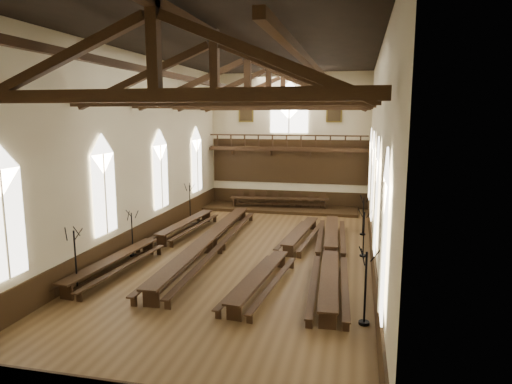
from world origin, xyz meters
TOP-DOWN VIEW (x-y plane):
  - ground at (0.00, 0.00)m, footprint 26.00×26.00m
  - room_walls at (0.00, 0.00)m, footprint 26.00×26.00m
  - wainscot_band at (0.00, 0.00)m, footprint 12.00×26.00m
  - side_windows at (-0.00, -0.00)m, footprint 11.85×19.80m
  - end_window at (0.00, 12.90)m, footprint 2.80×0.12m
  - minstrels_gallery at (0.00, 12.66)m, footprint 11.80×1.24m
  - portraits at (0.00, 12.90)m, footprint 7.75×0.09m
  - roof_trusses at (0.00, -0.00)m, footprint 11.70×25.70m
  - refectory_row_a at (-4.92, -0.08)m, footprint 1.92×14.15m
  - refectory_row_b at (-2.15, 0.32)m, footprint 1.77×14.85m
  - refectory_row_c at (1.91, -0.52)m, footprint 2.00×13.93m
  - refectory_row_d at (4.03, -0.27)m, footprint 1.81×14.27m
  - dais at (-0.43, 11.40)m, footprint 11.40×3.10m
  - high_table at (-0.43, 11.40)m, footprint 7.29×1.55m
  - high_chairs at (-0.43, 12.12)m, footprint 6.77×0.48m
  - candelabrum_left_near at (-5.55, -5.90)m, footprint 0.78×0.77m
  - candelabrum_left_mid at (-5.55, -1.30)m, footprint 0.71×0.65m
  - candelabrum_left_far at (-5.55, 6.58)m, footprint 0.76×0.72m
  - candelabrum_right_near at (5.55, -6.42)m, footprint 0.74×0.82m
  - candelabrum_right_mid at (5.55, 1.19)m, footprint 0.71×0.70m
  - candelabrum_right_far at (5.55, 5.41)m, footprint 0.65×0.72m

SIDE VIEW (x-z plane):
  - ground at x=0.00m, z-range 0.00..0.00m
  - dais at x=-0.43m, z-range 0.00..0.21m
  - refectory_row_c at x=1.91m, z-range 0.16..0.85m
  - refectory_row_a at x=-4.92m, z-range 0.16..0.88m
  - refectory_row_d at x=4.03m, z-range 0.17..0.90m
  - refectory_row_b at x=-2.15m, z-range 0.18..0.98m
  - wainscot_band at x=0.00m, z-range 0.00..1.20m
  - candelabrum_left_mid at x=-5.55m, z-range -0.46..1.87m
  - candelabrum_right_far at x=5.55m, z-range -0.46..1.90m
  - candelabrum_right_mid at x=5.55m, z-range -0.47..1.91m
  - high_chairs at x=-0.43m, z-range 0.25..1.26m
  - candelabrum_left_far at x=-5.55m, z-range -0.49..2.02m
  - high_table at x=-0.43m, z-range 0.44..1.12m
  - candelabrum_left_near at x=-5.55m, z-range -0.51..2.10m
  - candelabrum_right_near at x=5.55m, z-range -0.52..2.14m
  - side_windows at x=0.00m, z-range 1.49..5.99m
  - minstrels_gallery at x=0.00m, z-range 2.06..5.76m
  - room_walls at x=0.00m, z-range -6.54..19.46m
  - portraits at x=0.00m, z-range 6.38..7.82m
  - end_window at x=0.00m, z-range 5.32..9.12m
  - roof_trusses at x=0.00m, z-range 6.82..9.62m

